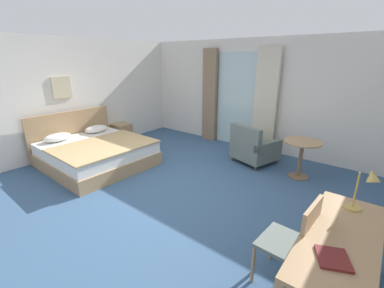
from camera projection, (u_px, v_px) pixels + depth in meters
The scene contains 15 objects.
ground at pixel (168, 192), 4.53m from camera, with size 6.87×6.63×0.10m, color #38567A.
wall_back at pixel (253, 95), 6.35m from camera, with size 6.47×0.12×2.65m, color silver.
wall_left at pixel (68, 97), 5.98m from camera, with size 0.12×6.23×2.65m, color silver.
balcony_glass_door at pixel (237, 101), 6.56m from camera, with size 1.15×0.02×2.33m, color silver.
curtain_panel_left at pixel (210, 96), 6.94m from camera, with size 0.41×0.10×2.44m, color #897056.
curtain_panel_right at pixel (265, 102), 6.00m from camera, with size 0.54×0.10×2.44m, color beige.
bed at pixel (95, 152), 5.52m from camera, with size 2.11×1.94×1.04m.
nightstand at pixel (122, 133), 7.02m from camera, with size 0.43×0.44×0.51m.
writing_desk at pixel (340, 245), 2.19m from camera, with size 0.60×1.53×0.78m.
desk_chair at pixel (294, 240), 2.46m from camera, with size 0.47×0.49×0.98m.
desk_lamp at pixel (367, 184), 2.37m from camera, with size 0.26×0.25×0.50m.
closed_book at pixel (333, 258), 1.91m from camera, with size 0.22×0.24×0.02m, color maroon.
armchair_by_window at pixel (253, 148), 5.59m from camera, with size 0.98×0.98×0.86m.
round_cafe_table at pixel (302, 151), 4.83m from camera, with size 0.67×0.67×0.73m.
framed_picture at pixel (62, 87), 5.75m from camera, with size 0.03×0.42×0.48m.
Camera 1 is at (2.86, -2.87, 2.20)m, focal length 24.07 mm.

